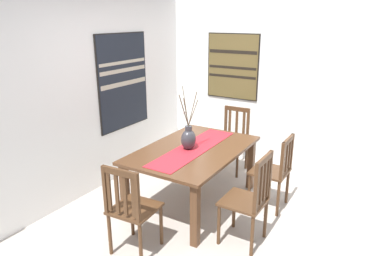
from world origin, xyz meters
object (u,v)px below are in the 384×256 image
object	(u,v)px
chair_3	(233,139)
painting_on_back_wall	(123,81)
chair_2	(249,198)
chair_1	(274,171)
dining_table	(193,156)
centerpiece_vase	(188,138)
chair_0	(131,208)
painting_on_side_wall	(233,66)

from	to	relation	value
chair_3	painting_on_back_wall	size ratio (longest dim) A/B	0.72
chair_2	chair_3	size ratio (longest dim) A/B	1.04
chair_1	chair_2	world-z (taller)	chair_2
dining_table	centerpiece_vase	distance (m)	0.25
centerpiece_vase	chair_3	distance (m)	1.28
chair_1	centerpiece_vase	bearing A→B (deg)	116.93
chair_0	painting_on_back_wall	distance (m)	2.13
centerpiece_vase	chair_3	bearing A→B (deg)	-1.24
chair_0	chair_1	distance (m)	1.79
painting_on_side_wall	centerpiece_vase	bearing A→B (deg)	-172.29
chair_1	painting_on_side_wall	size ratio (longest dim) A/B	0.91
dining_table	painting_on_back_wall	xyz separation A→B (m)	(0.29, 1.31, 0.74)
painting_on_back_wall	painting_on_side_wall	xyz separation A→B (m)	(1.36, -1.05, 0.12)
dining_table	painting_on_back_wall	size ratio (longest dim) A/B	1.24
chair_3	painting_on_side_wall	bearing A→B (deg)	28.21
dining_table	chair_2	size ratio (longest dim) A/B	1.66
chair_3	painting_on_back_wall	bearing A→B (deg)	124.06
dining_table	chair_1	world-z (taller)	chair_1
chair_0	painting_on_side_wall	xyz separation A→B (m)	(2.80, 0.26, 1.00)
chair_2	chair_3	distance (m)	1.83
chair_0	painting_on_side_wall	distance (m)	2.98
painting_on_side_wall	dining_table	bearing A→B (deg)	-170.77
chair_1	painting_on_back_wall	xyz separation A→B (m)	(-0.12, 2.19, 0.89)
chair_0	chair_3	bearing A→B (deg)	-0.03
painting_on_back_wall	painting_on_side_wall	bearing A→B (deg)	-37.52
centerpiece_vase	chair_1	distance (m)	1.10
painting_on_back_wall	chair_2	bearing A→B (deg)	-107.79
chair_2	painting_on_side_wall	bearing A→B (deg)	29.36
chair_0	painting_on_back_wall	bearing A→B (deg)	42.14
chair_3	chair_0	bearing A→B (deg)	179.97
chair_2	painting_on_back_wall	xyz separation A→B (m)	(0.71, 2.21, 0.86)
centerpiece_vase	chair_3	world-z (taller)	centerpiece_vase
chair_0	chair_2	xyz separation A→B (m)	(0.73, -0.91, 0.01)
chair_0	chair_3	distance (m)	2.32
dining_table	centerpiece_vase	bearing A→B (deg)	145.72
chair_3	painting_on_back_wall	distance (m)	1.80
painting_on_back_wall	painting_on_side_wall	size ratio (longest dim) A/B	1.31
chair_1	chair_3	distance (m)	1.17
dining_table	chair_1	bearing A→B (deg)	-64.96
chair_2	painting_on_side_wall	xyz separation A→B (m)	(2.07, 1.16, 0.99)
chair_3	chair_2	bearing A→B (deg)	-150.29
chair_2	painting_on_back_wall	world-z (taller)	painting_on_back_wall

